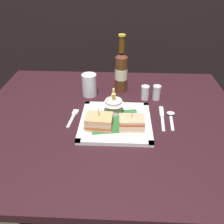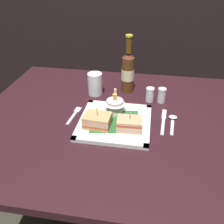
{
  "view_description": "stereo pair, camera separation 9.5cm",
  "coord_description": "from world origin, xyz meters",
  "px_view_note": "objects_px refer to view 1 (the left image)",
  "views": [
    {
      "loc": [
        0.05,
        -0.82,
        1.32
      ],
      "look_at": [
        0.02,
        -0.02,
        0.8
      ],
      "focal_mm": 38.7,
      "sensor_mm": 36.0,
      "label": 1
    },
    {
      "loc": [
        0.15,
        -0.81,
        1.32
      ],
      "look_at": [
        0.02,
        -0.02,
        0.8
      ],
      "focal_mm": 38.7,
      "sensor_mm": 36.0,
      "label": 2
    }
  ],
  "objects_px": {
    "water_glass": "(89,86)",
    "knife": "(162,117)",
    "sandwich_half_left": "(99,121)",
    "fork": "(73,117)",
    "beer_bottle": "(121,70)",
    "square_plate": "(116,122)",
    "pepper_shaker": "(156,93)",
    "salt_shaker": "(145,93)",
    "dining_table": "(109,144)",
    "spoon": "(171,116)",
    "fries_cup": "(114,104)",
    "sandwich_half_right": "(132,123)"
  },
  "relations": [
    {
      "from": "water_glass",
      "to": "knife",
      "type": "height_order",
      "value": "water_glass"
    },
    {
      "from": "sandwich_half_left",
      "to": "fork",
      "type": "distance_m",
      "value": 0.14
    },
    {
      "from": "water_glass",
      "to": "beer_bottle",
      "type": "bearing_deg",
      "value": 20.47
    },
    {
      "from": "square_plate",
      "to": "pepper_shaker",
      "type": "bearing_deg",
      "value": 48.21
    },
    {
      "from": "fork",
      "to": "salt_shaker",
      "type": "bearing_deg",
      "value": 28.45
    },
    {
      "from": "dining_table",
      "to": "spoon",
      "type": "distance_m",
      "value": 0.3
    },
    {
      "from": "dining_table",
      "to": "fork",
      "type": "bearing_deg",
      "value": -178.36
    },
    {
      "from": "dining_table",
      "to": "fork",
      "type": "xyz_separation_m",
      "value": [
        -0.15,
        -0.0,
        0.14
      ]
    },
    {
      "from": "fries_cup",
      "to": "pepper_shaker",
      "type": "bearing_deg",
      "value": 34.99
    },
    {
      "from": "fork",
      "to": "salt_shaker",
      "type": "relative_size",
      "value": 2.03
    },
    {
      "from": "knife",
      "to": "dining_table",
      "type": "bearing_deg",
      "value": -176.86
    },
    {
      "from": "water_glass",
      "to": "fork",
      "type": "bearing_deg",
      "value": -103.59
    },
    {
      "from": "sandwich_half_right",
      "to": "salt_shaker",
      "type": "bearing_deg",
      "value": 74.52
    },
    {
      "from": "sandwich_half_right",
      "to": "beer_bottle",
      "type": "height_order",
      "value": "beer_bottle"
    },
    {
      "from": "sandwich_half_left",
      "to": "sandwich_half_right",
      "type": "distance_m",
      "value": 0.12
    },
    {
      "from": "sandwich_half_left",
      "to": "salt_shaker",
      "type": "height_order",
      "value": "sandwich_half_left"
    },
    {
      "from": "dining_table",
      "to": "pepper_shaker",
      "type": "distance_m",
      "value": 0.32
    },
    {
      "from": "dining_table",
      "to": "sandwich_half_right",
      "type": "xyz_separation_m",
      "value": [
        0.09,
        -0.08,
        0.17
      ]
    },
    {
      "from": "knife",
      "to": "fries_cup",
      "type": "bearing_deg",
      "value": 175.74
    },
    {
      "from": "fries_cup",
      "to": "fork",
      "type": "height_order",
      "value": "fries_cup"
    },
    {
      "from": "water_glass",
      "to": "spoon",
      "type": "relative_size",
      "value": 0.8
    },
    {
      "from": "beer_bottle",
      "to": "sandwich_half_right",
      "type": "bearing_deg",
      "value": -82.14
    },
    {
      "from": "water_glass",
      "to": "fork",
      "type": "xyz_separation_m",
      "value": [
        -0.05,
        -0.19,
        -0.04
      ]
    },
    {
      "from": "square_plate",
      "to": "fork",
      "type": "height_order",
      "value": "square_plate"
    },
    {
      "from": "beer_bottle",
      "to": "water_glass",
      "type": "relative_size",
      "value": 2.61
    },
    {
      "from": "fork",
      "to": "pepper_shaker",
      "type": "height_order",
      "value": "pepper_shaker"
    },
    {
      "from": "dining_table",
      "to": "square_plate",
      "type": "distance_m",
      "value": 0.16
    },
    {
      "from": "spoon",
      "to": "salt_shaker",
      "type": "xyz_separation_m",
      "value": [
        -0.1,
        0.14,
        0.02
      ]
    },
    {
      "from": "fries_cup",
      "to": "fork",
      "type": "xyz_separation_m",
      "value": [
        -0.17,
        -0.03,
        -0.05
      ]
    },
    {
      "from": "spoon",
      "to": "pepper_shaker",
      "type": "xyz_separation_m",
      "value": [
        -0.05,
        0.14,
        0.03
      ]
    },
    {
      "from": "dining_table",
      "to": "water_glass",
      "type": "xyz_separation_m",
      "value": [
        -0.1,
        0.19,
        0.19
      ]
    },
    {
      "from": "dining_table",
      "to": "pepper_shaker",
      "type": "xyz_separation_m",
      "value": [
        0.21,
        0.16,
        0.17
      ]
    },
    {
      "from": "salt_shaker",
      "to": "water_glass",
      "type": "bearing_deg",
      "value": 173.94
    },
    {
      "from": "dining_table",
      "to": "sandwich_half_right",
      "type": "relative_size",
      "value": 11.51
    },
    {
      "from": "square_plate",
      "to": "beer_bottle",
      "type": "bearing_deg",
      "value": 86.67
    },
    {
      "from": "sandwich_half_left",
      "to": "water_glass",
      "type": "xyz_separation_m",
      "value": [
        -0.07,
        0.27,
        0.01
      ]
    },
    {
      "from": "beer_bottle",
      "to": "pepper_shaker",
      "type": "relative_size",
      "value": 4.03
    },
    {
      "from": "beer_bottle",
      "to": "pepper_shaker",
      "type": "distance_m",
      "value": 0.2
    },
    {
      "from": "sandwich_half_right",
      "to": "fork",
      "type": "bearing_deg",
      "value": 162.43
    },
    {
      "from": "dining_table",
      "to": "beer_bottle",
      "type": "distance_m",
      "value": 0.35
    },
    {
      "from": "fries_cup",
      "to": "water_glass",
      "type": "xyz_separation_m",
      "value": [
        -0.12,
        0.16,
        -0.0
      ]
    },
    {
      "from": "square_plate",
      "to": "beer_bottle",
      "type": "relative_size",
      "value": 1.02
    },
    {
      "from": "beer_bottle",
      "to": "pepper_shaker",
      "type": "bearing_deg",
      "value": -26.67
    },
    {
      "from": "dining_table",
      "to": "sandwich_half_left",
      "type": "distance_m",
      "value": 0.2
    },
    {
      "from": "sandwich_half_right",
      "to": "knife",
      "type": "distance_m",
      "value": 0.16
    },
    {
      "from": "dining_table",
      "to": "knife",
      "type": "height_order",
      "value": "knife"
    },
    {
      "from": "beer_bottle",
      "to": "spoon",
      "type": "height_order",
      "value": "beer_bottle"
    },
    {
      "from": "dining_table",
      "to": "square_plate",
      "type": "height_order",
      "value": "square_plate"
    },
    {
      "from": "square_plate",
      "to": "pepper_shaker",
      "type": "xyz_separation_m",
      "value": [
        0.18,
        0.2,
        0.02
      ]
    },
    {
      "from": "fork",
      "to": "pepper_shaker",
      "type": "distance_m",
      "value": 0.4
    }
  ]
}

